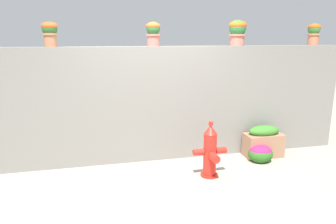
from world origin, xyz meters
name	(u,v)px	position (x,y,z in m)	size (l,w,h in m)	color
ground_plane	(166,182)	(0.00, 0.00, 0.00)	(24.00, 24.00, 0.00)	#A49687
stone_wall	(153,104)	(0.00, 0.95, 0.92)	(6.60, 0.29, 1.84)	gray
potted_plant_1	(50,31)	(-1.50, 0.98, 2.06)	(0.23, 0.23, 0.36)	#AF714E
potted_plant_2	(153,32)	(0.01, 0.96, 2.06)	(0.23, 0.23, 0.37)	#C06E63
potted_plant_3	(238,30)	(1.40, 0.93, 2.08)	(0.29, 0.29, 0.41)	#C27360
potted_plant_4	(314,32)	(2.86, 0.97, 2.06)	(0.22, 0.22, 0.37)	#C37554
fire_hydrant	(210,152)	(0.66, 0.05, 0.37)	(0.50, 0.39, 0.82)	red
flower_bush_left	(260,153)	(1.66, 0.39, 0.15)	(0.40, 0.36, 0.28)	#2C6822
planter_box	(263,142)	(1.82, 0.59, 0.26)	(0.64, 0.33, 0.54)	#9A7154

